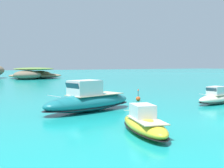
% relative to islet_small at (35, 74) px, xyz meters
% --- Properties ---
extents(islet_small, '(18.58, 17.64, 3.43)m').
position_rel_islet_small_xyz_m(islet_small, '(0.00, 0.00, 0.00)').
color(islet_small, '#84755B').
rests_on(islet_small, ground).
extents(motorboat_cream, '(6.89, 3.22, 1.96)m').
position_rel_islet_small_xyz_m(motorboat_cream, '(6.35, -65.96, -0.65)').
color(motorboat_cream, beige).
rests_on(motorboat_cream, ground).
extents(motorboat_teal, '(10.43, 5.71, 2.94)m').
position_rel_islet_small_xyz_m(motorboat_teal, '(-8.47, -64.04, -0.32)').
color(motorboat_teal, '#19727A').
rests_on(motorboat_teal, ground).
extents(motorboat_yellow, '(3.19, 6.49, 1.85)m').
position_rel_islet_small_xyz_m(motorboat_yellow, '(-8.61, -73.63, -0.69)').
color(motorboat_yellow, yellow).
rests_on(motorboat_yellow, ground).
extents(channel_buoy, '(0.56, 0.56, 1.48)m').
position_rel_islet_small_xyz_m(channel_buoy, '(-0.42, -60.07, -0.97)').
color(channel_buoy, '#E54C19').
rests_on(channel_buoy, ground).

